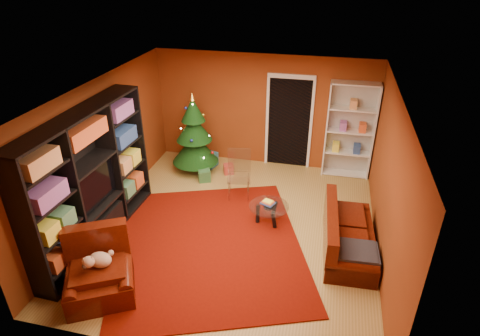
% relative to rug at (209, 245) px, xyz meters
% --- Properties ---
extents(floor, '(5.00, 5.50, 0.05)m').
position_rel_rug_xyz_m(floor, '(0.32, 0.59, -0.04)').
color(floor, olive).
rests_on(floor, ground).
extents(ceiling, '(5.00, 5.50, 0.05)m').
position_rel_rug_xyz_m(ceiling, '(0.32, 0.59, 2.61)').
color(ceiling, silver).
rests_on(ceiling, wall_back).
extents(wall_back, '(5.00, 0.05, 2.60)m').
position_rel_rug_xyz_m(wall_back, '(0.32, 3.36, 1.29)').
color(wall_back, brown).
rests_on(wall_back, ground).
extents(wall_left, '(0.05, 5.50, 2.60)m').
position_rel_rug_xyz_m(wall_left, '(-2.21, 0.59, 1.29)').
color(wall_left, brown).
rests_on(wall_left, ground).
extents(wall_right, '(0.05, 5.50, 2.60)m').
position_rel_rug_xyz_m(wall_right, '(2.84, 0.59, 1.29)').
color(wall_right, brown).
rests_on(wall_right, ground).
extents(doorway, '(1.06, 0.60, 2.16)m').
position_rel_rug_xyz_m(doorway, '(0.92, 3.32, 1.04)').
color(doorway, black).
rests_on(doorway, floor).
extents(rug, '(4.18, 4.49, 0.02)m').
position_rel_rug_xyz_m(rug, '(0.00, 0.00, 0.00)').
color(rug, '#650D03').
rests_on(rug, floor).
extents(media_unit, '(0.56, 3.07, 2.35)m').
position_rel_rug_xyz_m(media_unit, '(-1.96, -0.21, 1.16)').
color(media_unit, black).
rests_on(media_unit, floor).
extents(christmas_tree, '(1.38, 1.38, 1.88)m').
position_rel_rug_xyz_m(christmas_tree, '(-1.12, 2.59, 0.90)').
color(christmas_tree, black).
rests_on(christmas_tree, floor).
extents(gift_box_teal, '(0.40, 0.40, 0.33)m').
position_rel_rug_xyz_m(gift_box_teal, '(-0.87, 2.84, 0.15)').
color(gift_box_teal, teal).
rests_on(gift_box_teal, floor).
extents(gift_box_green, '(0.34, 0.34, 0.26)m').
position_rel_rug_xyz_m(gift_box_green, '(-0.77, 2.14, 0.12)').
color(gift_box_green, '#2A5D2F').
rests_on(gift_box_green, floor).
extents(gift_box_red, '(0.28, 0.28, 0.22)m').
position_rel_rug_xyz_m(gift_box_red, '(-0.33, 2.58, 0.10)').
color(gift_box_red, '#AA3329').
rests_on(gift_box_red, floor).
extents(white_bookshelf, '(1.02, 0.37, 2.20)m').
position_rel_rug_xyz_m(white_bookshelf, '(2.27, 3.16, 1.06)').
color(white_bookshelf, white).
rests_on(white_bookshelf, floor).
extents(armchair, '(1.39, 1.39, 0.80)m').
position_rel_rug_xyz_m(armchair, '(-1.22, -1.44, 0.39)').
color(armchair, '#400F05').
rests_on(armchair, rug).
extents(dog, '(0.49, 0.45, 0.26)m').
position_rel_rug_xyz_m(dog, '(-1.20, -1.37, 0.58)').
color(dog, '#D0AC8E').
rests_on(dog, armchair).
extents(sofa, '(0.89, 1.82, 0.77)m').
position_rel_rug_xyz_m(sofa, '(2.34, 0.43, 0.37)').
color(sofa, '#400F05').
rests_on(sofa, rug).
extents(coffee_table, '(0.97, 0.97, 0.46)m').
position_rel_rug_xyz_m(coffee_table, '(0.89, 0.89, 0.18)').
color(coffee_table, gray).
rests_on(coffee_table, rug).
extents(acrylic_chair, '(0.56, 0.60, 0.92)m').
position_rel_rug_xyz_m(acrylic_chair, '(0.14, 1.65, 0.45)').
color(acrylic_chair, '#66605B').
rests_on(acrylic_chair, rug).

